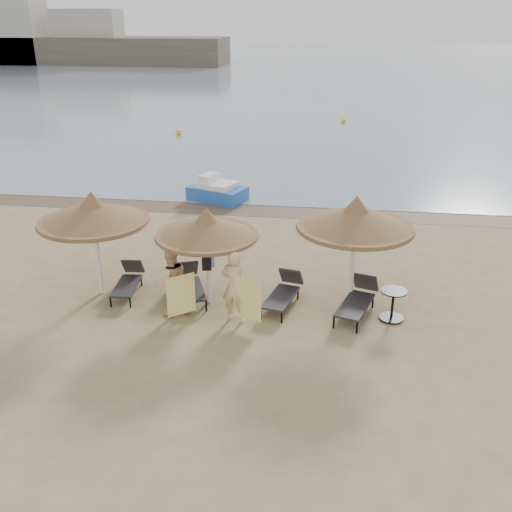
{
  "coord_description": "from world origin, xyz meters",
  "views": [
    {
      "loc": [
        2.43,
        -12.18,
        7.27
      ],
      "look_at": [
        0.56,
        1.2,
        1.52
      ],
      "focal_mm": 40.0,
      "sensor_mm": 36.0,
      "label": 1
    }
  ],
  "objects_px": {
    "pedal_boat": "(217,191)",
    "lounger_near_right": "(284,291)",
    "palapa_right": "(356,219)",
    "side_table": "(392,306)",
    "person_right": "(235,281)",
    "person_left": "(171,276)",
    "lounger_near_left": "(190,283)",
    "lounger_far_left": "(129,280)",
    "palapa_center": "(207,228)",
    "lounger_far_right": "(358,298)",
    "palapa_left": "(93,213)"
  },
  "relations": [
    {
      "from": "lounger_near_right",
      "to": "palapa_right",
      "type": "bearing_deg",
      "value": 23.06
    },
    {
      "from": "palapa_right",
      "to": "lounger_near_left",
      "type": "height_order",
      "value": "palapa_right"
    },
    {
      "from": "lounger_near_left",
      "to": "pedal_boat",
      "type": "height_order",
      "value": "pedal_boat"
    },
    {
      "from": "palapa_right",
      "to": "palapa_left",
      "type": "bearing_deg",
      "value": -177.09
    },
    {
      "from": "palapa_center",
      "to": "lounger_far_right",
      "type": "relative_size",
      "value": 1.31
    },
    {
      "from": "palapa_center",
      "to": "lounger_near_right",
      "type": "relative_size",
      "value": 1.4
    },
    {
      "from": "lounger_far_left",
      "to": "pedal_boat",
      "type": "xyz_separation_m",
      "value": [
        0.74,
        8.81,
        0.05
      ]
    },
    {
      "from": "palapa_center",
      "to": "person_left",
      "type": "distance_m",
      "value": 1.55
    },
    {
      "from": "lounger_far_left",
      "to": "side_table",
      "type": "height_order",
      "value": "side_table"
    },
    {
      "from": "lounger_far_right",
      "to": "pedal_boat",
      "type": "relative_size",
      "value": 0.79
    },
    {
      "from": "side_table",
      "to": "person_right",
      "type": "height_order",
      "value": "person_right"
    },
    {
      "from": "lounger_far_left",
      "to": "lounger_far_right",
      "type": "relative_size",
      "value": 0.86
    },
    {
      "from": "person_right",
      "to": "pedal_boat",
      "type": "distance_m",
      "value": 10.39
    },
    {
      "from": "palapa_center",
      "to": "palapa_right",
      "type": "xyz_separation_m",
      "value": [
        3.81,
        0.48,
        0.27
      ]
    },
    {
      "from": "palapa_left",
      "to": "lounger_far_left",
      "type": "distance_m",
      "value": 2.15
    },
    {
      "from": "palapa_center",
      "to": "person_right",
      "type": "xyz_separation_m",
      "value": [
        0.88,
        -0.93,
        -1.03
      ]
    },
    {
      "from": "palapa_right",
      "to": "person_right",
      "type": "relative_size",
      "value": 1.36
    },
    {
      "from": "lounger_far_left",
      "to": "lounger_near_right",
      "type": "bearing_deg",
      "value": -7.22
    },
    {
      "from": "lounger_near_left",
      "to": "side_table",
      "type": "bearing_deg",
      "value": -27.77
    },
    {
      "from": "palapa_center",
      "to": "lounger_near_left",
      "type": "relative_size",
      "value": 1.39
    },
    {
      "from": "person_right",
      "to": "pedal_boat",
      "type": "xyz_separation_m",
      "value": [
        -2.53,
        10.05,
        -0.73
      ]
    },
    {
      "from": "palapa_left",
      "to": "lounger_near_right",
      "type": "xyz_separation_m",
      "value": [
        5.15,
        0.04,
        -1.99
      ]
    },
    {
      "from": "lounger_near_left",
      "to": "person_left",
      "type": "distance_m",
      "value": 1.32
    },
    {
      "from": "palapa_left",
      "to": "pedal_boat",
      "type": "height_order",
      "value": "palapa_left"
    },
    {
      "from": "lounger_near_left",
      "to": "pedal_boat",
      "type": "xyz_separation_m",
      "value": [
        -1.05,
        8.82,
        0.02
      ]
    },
    {
      "from": "palapa_right",
      "to": "person_left",
      "type": "height_order",
      "value": "palapa_right"
    },
    {
      "from": "palapa_right",
      "to": "person_left",
      "type": "distance_m",
      "value": 4.97
    },
    {
      "from": "lounger_near_right",
      "to": "person_right",
      "type": "height_order",
      "value": "person_right"
    },
    {
      "from": "pedal_boat",
      "to": "lounger_near_right",
      "type": "bearing_deg",
      "value": -46.71
    },
    {
      "from": "lounger_near_right",
      "to": "pedal_boat",
      "type": "bearing_deg",
      "value": 125.45
    },
    {
      "from": "palapa_left",
      "to": "pedal_boat",
      "type": "xyz_separation_m",
      "value": [
        1.48,
        8.99,
        -1.97
      ]
    },
    {
      "from": "lounger_far_left",
      "to": "person_left",
      "type": "relative_size",
      "value": 0.83
    },
    {
      "from": "pedal_boat",
      "to": "lounger_far_right",
      "type": "bearing_deg",
      "value": -37.35
    },
    {
      "from": "palapa_right",
      "to": "lounger_far_left",
      "type": "distance_m",
      "value": 6.54
    },
    {
      "from": "palapa_center",
      "to": "person_right",
      "type": "height_order",
      "value": "palapa_center"
    },
    {
      "from": "lounger_far_left",
      "to": "lounger_far_right",
      "type": "distance_m",
      "value": 6.4
    },
    {
      "from": "palapa_right",
      "to": "lounger_far_right",
      "type": "relative_size",
      "value": 1.47
    },
    {
      "from": "person_left",
      "to": "side_table",
      "type": "bearing_deg",
      "value": 154.85
    },
    {
      "from": "lounger_near_right",
      "to": "lounger_far_right",
      "type": "height_order",
      "value": "lounger_far_right"
    },
    {
      "from": "lounger_near_left",
      "to": "lounger_far_left",
      "type": "bearing_deg",
      "value": 158.12
    },
    {
      "from": "side_table",
      "to": "pedal_boat",
      "type": "relative_size",
      "value": 0.31
    },
    {
      "from": "lounger_near_left",
      "to": "side_table",
      "type": "relative_size",
      "value": 2.42
    },
    {
      "from": "palapa_left",
      "to": "lounger_far_right",
      "type": "relative_size",
      "value": 1.44
    },
    {
      "from": "palapa_right",
      "to": "lounger_near_left",
      "type": "bearing_deg",
      "value": -177.68
    },
    {
      "from": "lounger_far_left",
      "to": "person_right",
      "type": "relative_size",
      "value": 0.8
    },
    {
      "from": "lounger_near_right",
      "to": "lounger_far_left",
      "type": "bearing_deg",
      "value": -168.65
    },
    {
      "from": "side_table",
      "to": "lounger_near_right",
      "type": "bearing_deg",
      "value": 171.09
    },
    {
      "from": "palapa_right",
      "to": "side_table",
      "type": "bearing_deg",
      "value": -35.63
    },
    {
      "from": "side_table",
      "to": "lounger_far_left",
      "type": "bearing_deg",
      "value": 175.41
    },
    {
      "from": "lounger_far_left",
      "to": "person_right",
      "type": "distance_m",
      "value": 3.58
    }
  ]
}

